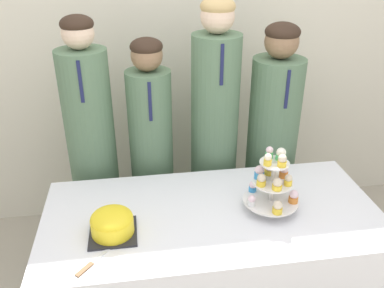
# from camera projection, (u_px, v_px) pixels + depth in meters

# --- Properties ---
(wall_back) EXTENTS (9.00, 0.06, 2.70)m
(wall_back) POSITION_uv_depth(u_px,v_px,m) (182.00, 30.00, 2.67)
(wall_back) COLOR beige
(wall_back) RESTS_ON ground_plane
(table) EXTENTS (1.63, 0.77, 0.71)m
(table) POSITION_uv_depth(u_px,v_px,m) (211.00, 267.00, 2.13)
(table) COLOR white
(table) RESTS_ON ground_plane
(round_cake) EXTENTS (0.21, 0.21, 0.12)m
(round_cake) POSITION_uv_depth(u_px,v_px,m) (112.00, 223.00, 1.80)
(round_cake) COLOR #232328
(round_cake) RESTS_ON table
(cake_knife) EXTENTS (0.20, 0.23, 0.01)m
(cake_knife) POSITION_uv_depth(u_px,v_px,m) (94.00, 262.00, 1.67)
(cake_knife) COLOR silver
(cake_knife) RESTS_ON table
(cupcake_stand) EXTENTS (0.27, 0.27, 0.32)m
(cupcake_stand) POSITION_uv_depth(u_px,v_px,m) (273.00, 181.00, 1.92)
(cupcake_stand) COLOR silver
(cupcake_stand) RESTS_ON table
(student_0) EXTENTS (0.28, 0.28, 1.55)m
(student_0) POSITION_uv_depth(u_px,v_px,m) (93.00, 157.00, 2.39)
(student_0) COLOR #567556
(student_0) RESTS_ON ground_plane
(student_1) EXTENTS (0.26, 0.26, 1.43)m
(student_1) POSITION_uv_depth(u_px,v_px,m) (152.00, 160.00, 2.46)
(student_1) COLOR #567556
(student_1) RESTS_ON ground_plane
(student_2) EXTENTS (0.28, 0.28, 1.63)m
(student_2) POSITION_uv_depth(u_px,v_px,m) (214.00, 142.00, 2.47)
(student_2) COLOR #567556
(student_2) RESTS_ON ground_plane
(student_3) EXTENTS (0.31, 0.31, 1.49)m
(student_3) POSITION_uv_depth(u_px,v_px,m) (271.00, 149.00, 2.55)
(student_3) COLOR #567556
(student_3) RESTS_ON ground_plane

